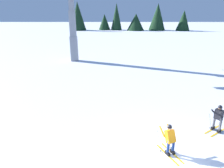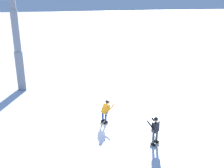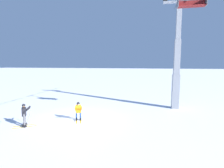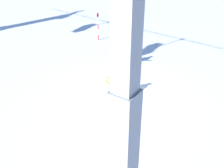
{
  "view_description": "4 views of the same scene",
  "coord_description": "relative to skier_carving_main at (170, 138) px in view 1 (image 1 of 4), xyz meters",
  "views": [
    {
      "loc": [
        -7.79,
        2.93,
        6.53
      ],
      "look_at": [
        0.28,
        2.91,
        3.62
      ],
      "focal_mm": 32.39,
      "sensor_mm": 36.0,
      "label": 1
    },
    {
      "loc": [
        -3.38,
        -14.49,
        7.69
      ],
      "look_at": [
        1.17,
        1.45,
        2.1
      ],
      "focal_mm": 41.86,
      "sensor_mm": 36.0,
      "label": 2
    },
    {
      "loc": [
        12.39,
        5.26,
        4.46
      ],
      "look_at": [
        -0.15,
        2.7,
        2.88
      ],
      "focal_mm": 27.2,
      "sensor_mm": 36.0,
      "label": 3
    },
    {
      "loc": [
        -7.58,
        12.44,
        9.95
      ],
      "look_at": [
        -0.67,
        2.11,
        2.3
      ],
      "focal_mm": 47.72,
      "sensor_mm": 36.0,
      "label": 4
    }
  ],
  "objects": [
    {
      "name": "ground_plane",
      "position": [
        -0.39,
        -0.15,
        -0.86
      ],
      "size": [
        260.0,
        260.0,
        0.0
      ],
      "primitive_type": "plane",
      "color": "white"
    },
    {
      "name": "skier_carving_main",
      "position": [
        0.0,
        0.0,
        0.0
      ],
      "size": [
        1.69,
        1.11,
        1.62
      ],
      "color": "yellow",
      "rests_on": "ground_plane"
    },
    {
      "name": "lift_tower_far",
      "position": [
        19.68,
        7.95,
        3.47
      ],
      "size": [
        0.92,
        2.82,
        10.57
      ],
      "color": "gray",
      "rests_on": "ground_plane"
    },
    {
      "name": "skier_distant_uphill",
      "position": [
        1.9,
        -3.25,
        0.08
      ],
      "size": [
        1.29,
        1.59,
        1.65
      ],
      "color": "yellow",
      "rests_on": "ground_plane"
    },
    {
      "name": "tree_line_ridge",
      "position": [
        68.49,
        -3.12,
        3.27
      ],
      "size": [
        8.14,
        43.1,
        9.88
      ],
      "color": "black",
      "rests_on": "ground_plane"
    }
  ]
}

